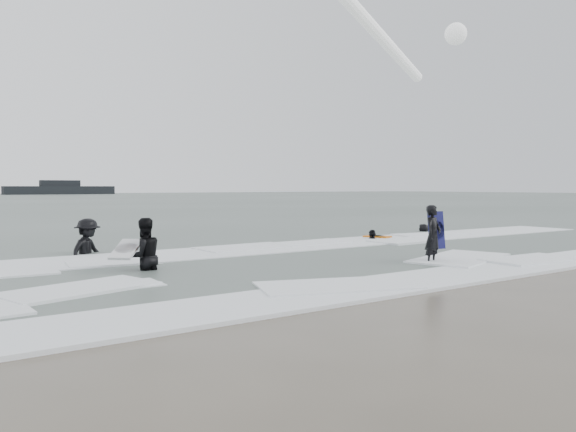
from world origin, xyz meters
TOP-DOWN VIEW (x-y plane):
  - ground at (0.00, 0.00)m, footprint 320.00×320.00m
  - surfer_centre at (1.63, 0.96)m, footprint 0.64×0.51m
  - surfer_wading at (-4.75, 3.89)m, footprint 0.92×0.74m
  - surfer_breaker at (-5.00, 7.75)m, footprint 1.41×1.30m
  - surfer_right_near at (4.66, 6.43)m, footprint 0.87×0.95m
  - surfer_right_far at (8.99, 7.92)m, footprint 0.88×0.84m
  - surf_foam at (0.00, 3.70)m, footprint 30.03×9.06m
  - bodyboards at (0.62, 3.95)m, footprint 11.19×6.25m
  - vessel_horizon at (22.39, 138.90)m, footprint 25.80×4.61m
  - airshow_jet at (29.45, 38.35)m, footprint 45.27×23.88m

SIDE VIEW (x-z plane):
  - ground at x=0.00m, z-range 0.00..0.00m
  - surfer_centre at x=1.63m, z-range -0.76..0.76m
  - surfer_wading at x=-4.75m, z-range -0.90..0.90m
  - surfer_breaker at x=-5.00m, z-range -0.95..0.95m
  - surfer_right_near at x=4.66m, z-range -0.78..0.78m
  - surfer_right_far at x=8.99m, z-range -0.76..0.76m
  - surf_foam at x=0.00m, z-range 0.00..0.08m
  - bodyboards at x=0.62m, z-range -0.13..1.12m
  - vessel_horizon at x=22.39m, z-range -0.44..3.06m
  - airshow_jet at x=29.45m, z-range 16.36..24.48m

